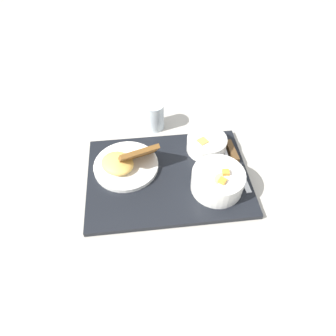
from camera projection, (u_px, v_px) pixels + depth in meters
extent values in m
plane|color=#ADA89E|center=(168.00, 178.00, 0.84)|extent=(4.00, 4.00, 0.00)
cube|color=black|center=(168.00, 177.00, 0.84)|extent=(0.46, 0.33, 0.01)
cylinder|color=white|center=(218.00, 181.00, 0.78)|extent=(0.14, 0.14, 0.06)
torus|color=white|center=(219.00, 174.00, 0.76)|extent=(0.14, 0.14, 0.01)
cylinder|color=#A8D184|center=(222.00, 173.00, 0.77)|extent=(0.05, 0.05, 0.01)
cylinder|color=#A8D184|center=(217.00, 171.00, 0.77)|extent=(0.06, 0.06, 0.01)
cylinder|color=#A8D184|center=(223.00, 181.00, 0.75)|extent=(0.06, 0.06, 0.02)
cube|color=orange|center=(226.00, 173.00, 0.76)|extent=(0.02, 0.02, 0.01)
cube|color=orange|center=(222.00, 181.00, 0.74)|extent=(0.02, 0.02, 0.01)
cylinder|color=white|center=(207.00, 144.00, 0.88)|extent=(0.12, 0.12, 0.05)
torus|color=white|center=(207.00, 139.00, 0.86)|extent=(0.12, 0.12, 0.01)
cylinder|color=olive|center=(207.00, 143.00, 0.87)|extent=(0.10, 0.10, 0.03)
cube|color=tan|center=(202.00, 143.00, 0.86)|extent=(0.04, 0.04, 0.02)
cylinder|color=white|center=(126.00, 166.00, 0.84)|extent=(0.18, 0.18, 0.01)
ellipsoid|color=#EAB756|center=(118.00, 163.00, 0.82)|extent=(0.12, 0.12, 0.03)
cube|color=brown|center=(137.00, 154.00, 0.82)|extent=(0.13, 0.11, 0.09)
cube|color=silver|center=(242.00, 177.00, 0.82)|extent=(0.03, 0.11, 0.00)
cube|color=#51381E|center=(232.00, 151.00, 0.88)|extent=(0.03, 0.08, 0.02)
ellipsoid|color=silver|center=(230.00, 168.00, 0.84)|extent=(0.03, 0.05, 0.01)
cube|color=silver|center=(224.00, 149.00, 0.89)|extent=(0.01, 0.10, 0.01)
cylinder|color=silver|center=(154.00, 116.00, 0.95)|extent=(0.06, 0.06, 0.09)
cylinder|color=silver|center=(154.00, 120.00, 0.96)|extent=(0.05, 0.05, 0.05)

